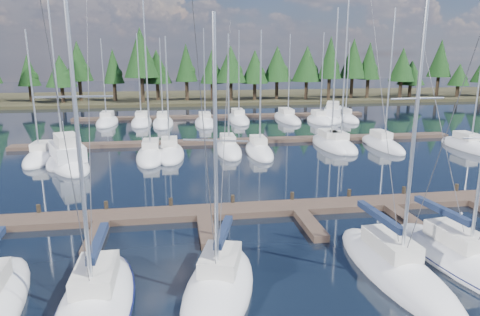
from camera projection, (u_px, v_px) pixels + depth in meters
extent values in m
plane|color=black|center=(260.00, 164.00, 39.18)|extent=(260.00, 260.00, 0.00)
cube|color=#332F1C|center=(208.00, 97.00, 96.73)|extent=(220.00, 30.00, 0.60)
cube|color=#48382D|center=(296.00, 207.00, 27.61)|extent=(44.00, 2.00, 0.40)
cube|color=#48382D|center=(96.00, 238.00, 22.97)|extent=(0.90, 4.00, 0.40)
cube|color=#48382D|center=(207.00, 231.00, 23.85)|extent=(0.90, 4.00, 0.40)
cube|color=#48382D|center=(310.00, 225.00, 24.73)|extent=(0.90, 4.00, 0.40)
cube|color=#48382D|center=(407.00, 219.00, 25.61)|extent=(0.90, 4.00, 0.40)
cylinder|color=#2C2318|center=(39.00, 212.00, 26.17)|extent=(0.26, 0.26, 0.90)
cylinder|color=#2C2318|center=(106.00, 208.00, 26.75)|extent=(0.26, 0.26, 0.90)
cylinder|color=#2C2318|center=(171.00, 205.00, 27.34)|extent=(0.26, 0.26, 0.90)
cylinder|color=#2C2318|center=(233.00, 202.00, 27.93)|extent=(0.26, 0.26, 0.90)
cylinder|color=#2C2318|center=(292.00, 199.00, 28.51)|extent=(0.26, 0.26, 0.90)
cylinder|color=#2C2318|center=(349.00, 196.00, 29.10)|extent=(0.26, 0.26, 0.90)
cylinder|color=#2C2318|center=(404.00, 193.00, 29.69)|extent=(0.26, 0.26, 0.90)
cylinder|color=#2C2318|center=(456.00, 190.00, 30.27)|extent=(0.26, 0.26, 0.90)
cube|color=#48382D|center=(243.00, 141.00, 48.74)|extent=(50.00, 1.80, 0.40)
cube|color=#48382D|center=(223.00, 116.00, 67.95)|extent=(46.00, 1.80, 0.40)
ellipsoid|color=silver|center=(96.00, 307.00, 16.81)|extent=(2.83, 8.64, 1.90)
cube|color=beige|center=(95.00, 274.00, 16.94)|extent=(1.56, 2.77, 0.70)
cylinder|color=silver|center=(76.00, 116.00, 14.59)|extent=(0.16, 0.16, 13.53)
cylinder|color=silver|center=(98.00, 245.00, 17.76)|extent=(0.13, 3.80, 0.12)
cube|color=#151F3A|center=(98.00, 242.00, 17.72)|extent=(0.36, 3.63, 0.30)
cylinder|color=silver|center=(74.00, 97.00, 14.43)|extent=(2.54, 0.07, 0.07)
cylinder|color=#3F3F44|center=(63.00, 130.00, 12.84)|extent=(0.04, 3.74, 13.84)
cylinder|color=#3F3F44|center=(89.00, 112.00, 16.82)|extent=(0.04, 4.60, 13.84)
ellipsoid|color=#0B103A|center=(96.00, 306.00, 16.79)|extent=(2.95, 8.98, 0.18)
ellipsoid|color=silver|center=(219.00, 290.00, 18.04)|extent=(4.73, 7.94, 1.90)
cube|color=beige|center=(220.00, 260.00, 18.12)|extent=(2.13, 2.72, 0.70)
cylinder|color=silver|center=(216.00, 154.00, 16.26)|extent=(0.20, 0.20, 10.30)
cylinder|color=silver|center=(224.00, 235.00, 18.80)|extent=(1.02, 3.19, 0.12)
cube|color=#151F3A|center=(224.00, 232.00, 18.77)|extent=(1.20, 3.11, 0.30)
cylinder|color=silver|center=(215.00, 140.00, 16.14)|extent=(2.42, 0.76, 0.07)
cylinder|color=#3F3F44|center=(207.00, 168.00, 14.75)|extent=(0.92, 3.12, 10.61)
cylinder|color=#3F3F44|center=(224.00, 147.00, 18.20)|extent=(1.13, 3.84, 10.61)
ellipsoid|color=silver|center=(394.00, 272.00, 19.53)|extent=(3.24, 9.43, 1.90)
cube|color=beige|center=(391.00, 243.00, 19.68)|extent=(1.65, 3.06, 0.70)
cylinder|color=silver|center=(416.00, 114.00, 17.35)|extent=(0.17, 0.17, 12.91)
cylinder|color=silver|center=(380.00, 219.00, 20.56)|extent=(0.38, 4.08, 0.12)
cube|color=#151F3A|center=(380.00, 216.00, 20.53)|extent=(0.60, 3.91, 0.30)
cylinder|color=silver|center=(418.00, 98.00, 17.20)|extent=(2.39, 0.22, 0.07)
cylinder|color=#3F3F44|center=(449.00, 126.00, 15.50)|extent=(0.29, 4.01, 13.22)
cylinder|color=#3F3F44|center=(384.00, 110.00, 19.72)|extent=(0.35, 4.94, 13.22)
ellipsoid|color=silver|center=(460.00, 263.00, 20.40)|extent=(3.78, 9.32, 1.90)
cube|color=beige|center=(456.00, 236.00, 20.54)|extent=(1.82, 3.06, 0.70)
cylinder|color=silver|center=(442.00, 213.00, 21.38)|extent=(0.63, 3.97, 0.12)
cube|color=#151F3A|center=(442.00, 210.00, 21.34)|extent=(0.83, 3.82, 0.30)
cylinder|color=#3F3F44|center=(444.00, 141.00, 20.90)|extent=(0.64, 4.79, 10.03)
ellipsoid|color=#0B103A|center=(461.00, 261.00, 20.38)|extent=(3.93, 9.69, 0.18)
ellipsoid|color=silver|center=(41.00, 159.00, 40.55)|extent=(2.60, 7.43, 1.90)
cube|color=beige|center=(41.00, 146.00, 40.62)|extent=(1.43, 2.38, 0.70)
cylinder|color=silver|center=(32.00, 92.00, 38.69)|extent=(0.16, 0.16, 10.93)
ellipsoid|color=silver|center=(65.00, 160.00, 39.99)|extent=(2.77, 7.55, 1.90)
cube|color=beige|center=(65.00, 147.00, 40.07)|extent=(1.52, 2.41, 0.70)
cylinder|color=silver|center=(55.00, 75.00, 37.77)|extent=(0.16, 0.16, 13.99)
ellipsoid|color=silver|center=(151.00, 157.00, 41.45)|extent=(2.76, 8.48, 1.90)
cube|color=beige|center=(151.00, 144.00, 41.58)|extent=(1.52, 2.71, 0.70)
cylinder|color=silver|center=(146.00, 69.00, 39.06)|extent=(0.16, 0.16, 15.04)
ellipsoid|color=silver|center=(170.00, 154.00, 42.37)|extent=(2.82, 8.46, 1.90)
cube|color=beige|center=(169.00, 142.00, 42.49)|extent=(1.55, 2.71, 0.70)
cylinder|color=silver|center=(167.00, 93.00, 40.53)|extent=(0.16, 0.16, 10.41)
ellipsoid|color=silver|center=(228.00, 150.00, 44.08)|extent=(2.52, 8.52, 1.90)
cube|color=beige|center=(228.00, 138.00, 44.20)|extent=(1.38, 2.73, 0.70)
cylinder|color=silver|center=(228.00, 90.00, 42.20)|extent=(0.16, 0.16, 10.73)
ellipsoid|color=silver|center=(259.00, 152.00, 43.25)|extent=(2.46, 8.08, 1.90)
cube|color=beige|center=(258.00, 140.00, 43.36)|extent=(1.35, 2.59, 0.70)
cylinder|color=silver|center=(260.00, 89.00, 41.35)|extent=(0.16, 0.16, 11.04)
ellipsoid|color=silver|center=(330.00, 145.00, 46.62)|extent=(2.69, 9.06, 1.90)
cube|color=beige|center=(329.00, 134.00, 46.78)|extent=(1.48, 2.90, 0.70)
cylinder|color=silver|center=(335.00, 75.00, 44.40)|extent=(0.16, 0.16, 13.37)
ellipsoid|color=silver|center=(339.00, 147.00, 45.75)|extent=(2.81, 7.62, 1.90)
cube|color=beige|center=(338.00, 135.00, 45.83)|extent=(1.55, 2.44, 0.70)
cylinder|color=silver|center=(345.00, 69.00, 43.43)|extent=(0.16, 0.16, 14.76)
ellipsoid|color=silver|center=(382.00, 146.00, 46.32)|extent=(2.43, 8.86, 1.90)
cube|color=beige|center=(381.00, 134.00, 46.46)|extent=(1.34, 2.83, 0.70)
cylinder|color=silver|center=(390.00, 76.00, 44.11)|extent=(0.16, 0.16, 13.32)
ellipsoid|color=silver|center=(468.00, 148.00, 45.43)|extent=(2.60, 8.52, 1.90)
cube|color=beige|center=(467.00, 136.00, 45.55)|extent=(1.43, 2.73, 0.70)
cylinder|color=silver|center=(477.00, 98.00, 43.76)|extent=(0.16, 0.16, 8.95)
ellipsoid|color=silver|center=(107.00, 123.00, 61.84)|extent=(2.89, 9.12, 1.90)
cube|color=beige|center=(107.00, 114.00, 61.99)|extent=(1.59, 2.92, 0.70)
cylinder|color=silver|center=(103.00, 79.00, 59.91)|extent=(0.16, 0.16, 10.89)
ellipsoid|color=silver|center=(142.00, 123.00, 61.70)|extent=(2.92, 8.71, 1.90)
cube|color=beige|center=(141.00, 114.00, 61.83)|extent=(1.61, 2.79, 0.70)
cylinder|color=silver|center=(139.00, 76.00, 59.70)|extent=(0.16, 0.16, 11.58)
ellipsoid|color=silver|center=(163.00, 124.00, 61.09)|extent=(2.89, 9.93, 1.90)
cube|color=beige|center=(163.00, 115.00, 61.28)|extent=(1.59, 3.18, 0.70)
cylinder|color=silver|center=(161.00, 79.00, 59.11)|extent=(0.16, 0.16, 10.99)
ellipsoid|color=silver|center=(205.00, 124.00, 61.08)|extent=(2.88, 8.48, 1.90)
cube|color=beige|center=(205.00, 115.00, 61.20)|extent=(1.58, 2.71, 0.70)
cylinder|color=silver|center=(204.00, 74.00, 59.03)|extent=(0.16, 0.16, 12.17)
ellipsoid|color=silver|center=(238.00, 120.00, 64.57)|extent=(2.90, 10.62, 1.90)
cube|color=beige|center=(238.00, 111.00, 64.79)|extent=(1.59, 3.40, 0.70)
cylinder|color=silver|center=(239.00, 73.00, 62.42)|extent=(0.16, 0.16, 12.11)
ellipsoid|color=silver|center=(287.00, 119.00, 65.34)|extent=(2.99, 11.38, 1.90)
cube|color=beige|center=(286.00, 111.00, 65.60)|extent=(1.64, 3.64, 0.70)
cylinder|color=silver|center=(289.00, 75.00, 63.21)|extent=(0.16, 0.16, 11.66)
ellipsoid|color=silver|center=(319.00, 121.00, 63.32)|extent=(2.99, 7.34, 1.90)
cube|color=beige|center=(319.00, 113.00, 63.38)|extent=(1.64, 2.35, 0.70)
cylinder|color=silver|center=(322.00, 75.00, 61.36)|extent=(0.16, 0.16, 11.78)
ellipsoid|color=silver|center=(344.00, 119.00, 65.75)|extent=(2.75, 9.42, 1.90)
cube|color=beige|center=(343.00, 110.00, 65.92)|extent=(1.51, 3.01, 0.70)
cylinder|color=silver|center=(348.00, 78.00, 63.85)|extent=(0.16, 0.16, 10.52)
ellipsoid|color=silver|center=(68.00, 165.00, 38.64)|extent=(6.62, 10.09, 1.92)
cube|color=silver|center=(67.00, 151.00, 38.34)|extent=(4.23, 5.79, 1.28)
cube|color=beige|center=(67.00, 140.00, 37.69)|extent=(2.91, 3.78, 0.96)
cylinder|color=silver|center=(63.00, 130.00, 38.73)|extent=(0.10, 0.10, 1.71)
ellipsoid|color=silver|center=(332.00, 120.00, 64.91)|extent=(6.57, 9.86, 1.88)
cube|color=silver|center=(333.00, 112.00, 64.61)|extent=(4.19, 5.67, 1.25)
cube|color=beige|center=(333.00, 105.00, 63.92)|extent=(2.87, 3.70, 0.94)
cylinder|color=silver|center=(334.00, 100.00, 65.10)|extent=(0.10, 0.10, 1.67)
cylinder|color=black|center=(31.00, 94.00, 84.72)|extent=(0.70, 0.70, 3.11)
cone|color=black|center=(28.00, 70.00, 83.63)|extent=(4.30, 4.30, 6.05)
ellipsoid|color=black|center=(32.00, 77.00, 84.03)|extent=(2.58, 2.58, 2.58)
cylinder|color=black|center=(63.00, 95.00, 82.65)|extent=(0.70, 0.70, 3.08)
cone|color=black|center=(60.00, 71.00, 81.57)|extent=(5.78, 5.78, 5.99)
ellipsoid|color=black|center=(64.00, 78.00, 81.97)|extent=(3.47, 3.47, 3.47)
cylinder|color=black|center=(80.00, 91.00, 85.95)|extent=(0.70, 0.70, 4.00)
cone|color=black|center=(78.00, 61.00, 84.55)|extent=(5.49, 5.49, 7.77)
ellipsoid|color=black|center=(81.00, 70.00, 85.05)|extent=(3.29, 3.29, 3.29)
cylinder|color=black|center=(115.00, 92.00, 86.21)|extent=(0.70, 0.70, 3.49)
cone|color=black|center=(113.00, 66.00, 84.99)|extent=(4.08, 4.08, 6.78)
ellipsoid|color=black|center=(116.00, 74.00, 85.43)|extent=(2.45, 2.45, 2.45)
cylinder|color=black|center=(143.00, 90.00, 83.34)|extent=(0.70, 0.70, 4.82)
cone|color=black|center=(141.00, 52.00, 81.65)|extent=(6.58, 6.58, 9.37)
ellipsoid|color=black|center=(144.00, 64.00, 82.24)|extent=(3.95, 3.95, 3.95)
cylinder|color=black|center=(158.00, 92.00, 87.36)|extent=(0.70, 0.70, 3.43)
cone|color=black|center=(157.00, 66.00, 86.16)|extent=(5.95, 5.95, 6.67)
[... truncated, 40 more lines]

